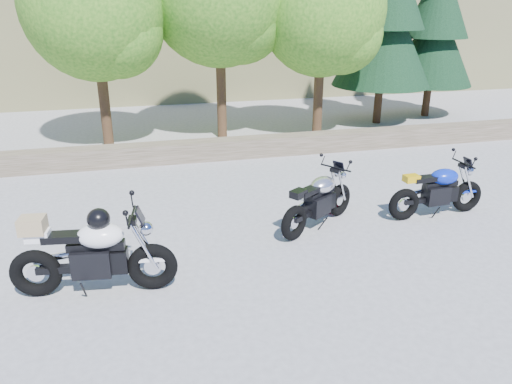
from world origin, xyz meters
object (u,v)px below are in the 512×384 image
blue_bike (438,191)px  backpack (331,202)px  white_bike (92,253)px  silver_bike (319,201)px

blue_bike → backpack: 2.02m
white_bike → backpack: 4.77m
silver_bike → backpack: bearing=16.6°
blue_bike → backpack: bearing=157.1°
backpack → silver_bike: bearing=-125.3°
silver_bike → white_bike: 4.06m
silver_bike → white_bike: bearing=164.8°
silver_bike → backpack: 0.84m
blue_bike → silver_bike: bearing=175.2°
silver_bike → blue_bike: 2.38m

